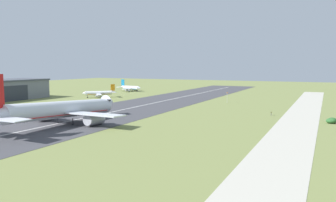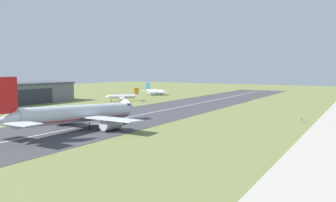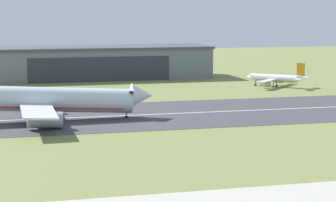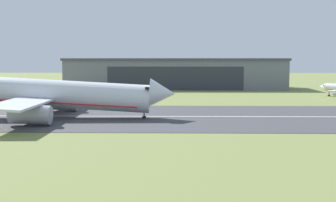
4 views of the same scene
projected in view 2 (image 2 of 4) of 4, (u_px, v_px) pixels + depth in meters
The scene contains 10 objects.
ground_plane at pixel (260, 122), 122.81m from camera, with size 621.00×621.00×0.00m, color olive.
runway_strip at pixel (150, 113), 148.59m from camera, with size 381.00×42.56×0.06m, color #3D3D42.
runway_centreline at pixel (150, 113), 148.59m from camera, with size 342.90×0.70×0.01m, color silver.
taxiway_road at pixel (333, 128), 110.06m from camera, with size 285.75×13.48×0.05m, color #B2AD9E.
hangar_building at pixel (0, 95), 179.21m from camera, with size 85.46×24.95×11.91m.
airplane_landing at pixel (80, 114), 108.11m from camera, with size 58.97×45.04×17.74m.
airplane_parked_west at pixel (156, 92), 252.06m from camera, with size 19.67×20.66×9.23m.
airplane_parked_centre at pixel (123, 97), 203.56m from camera, with size 20.21×20.13×8.30m.
windsock_pole at pixel (254, 98), 165.83m from camera, with size 2.12×0.73×5.79m.
runway_sign at pixel (302, 120), 121.40m from camera, with size 1.57×0.13×1.50m.
Camera 2 is at (-121.80, 16.52, 19.64)m, focal length 35.00 mm.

